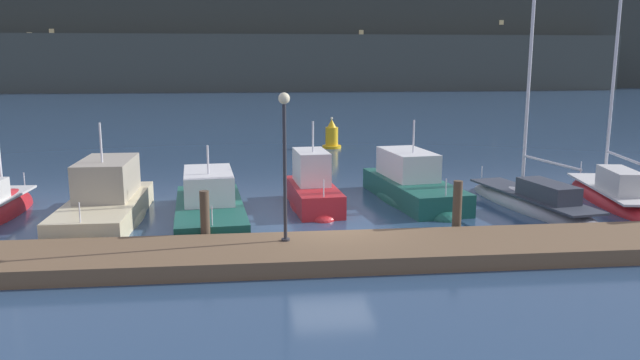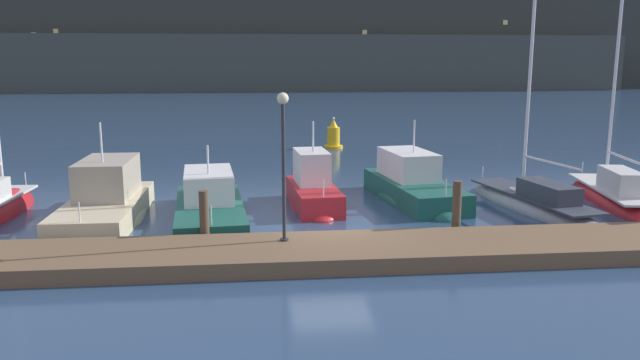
{
  "view_description": "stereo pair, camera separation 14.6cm",
  "coord_description": "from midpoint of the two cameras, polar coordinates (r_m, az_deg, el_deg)",
  "views": [
    {
      "loc": [
        -2.43,
        -18.42,
        5.49
      ],
      "look_at": [
        0.0,
        3.35,
        1.2
      ],
      "focal_mm": 35.0,
      "sensor_mm": 36.0,
      "label": 1
    },
    {
      "loc": [
        -2.28,
        -18.44,
        5.49
      ],
      "look_at": [
        0.0,
        3.35,
        1.2
      ],
      "focal_mm": 35.0,
      "sensor_mm": 36.0,
      "label": 2
    }
  ],
  "objects": [
    {
      "name": "mooring_pile_2",
      "position": [
        19.6,
        12.59,
        -2.7
      ],
      "size": [
        0.28,
        0.28,
        1.82
      ],
      "primitive_type": "cylinder",
      "color": "#4C3D2D",
      "rests_on": "ground"
    },
    {
      "name": "channel_buoy",
      "position": [
        38.7,
        1.35,
        3.99
      ],
      "size": [
        1.17,
        1.17,
        1.92
      ],
      "color": "gold",
      "rests_on": "ground"
    },
    {
      "name": "ground_plane",
      "position": [
        19.37,
        1.25,
        -5.39
      ],
      "size": [
        400.0,
        400.0,
        0.0
      ],
      "primitive_type": "plane",
      "color": "navy"
    },
    {
      "name": "dock_lamppost",
      "position": [
        17.05,
        -3.13,
        3.37
      ],
      "size": [
        0.32,
        0.32,
        4.14
      ],
      "color": "#2D2D33",
      "rests_on": "dock"
    },
    {
      "name": "mooring_pile_1",
      "position": [
        18.68,
        -10.32,
        -3.51
      ],
      "size": [
        0.28,
        0.28,
        1.69
      ],
      "primitive_type": "cylinder",
      "color": "#4C3D2D",
      "rests_on": "ground"
    },
    {
      "name": "sailboat_berth_7",
      "position": [
        26.74,
        25.22,
        -1.42
      ],
      "size": [
        2.83,
        7.35,
        11.05
      ],
      "color": "red",
      "rests_on": "ground"
    },
    {
      "name": "dock",
      "position": [
        17.37,
        2.11,
        -6.58
      ],
      "size": [
        31.01,
        2.8,
        0.45
      ],
      "primitive_type": "cube",
      "color": "brown",
      "rests_on": "ground"
    },
    {
      "name": "hillside_backdrop",
      "position": [
        116.8,
        -5.81,
        12.45
      ],
      "size": [
        240.0,
        23.0,
        18.23
      ],
      "color": "#333833",
      "rests_on": "ground"
    },
    {
      "name": "motorboat_berth_4",
      "position": [
        23.39,
        -0.44,
        -1.49
      ],
      "size": [
        2.03,
        4.89,
        3.73
      ],
      "color": "red",
      "rests_on": "ground"
    },
    {
      "name": "sailboat_berth_6",
      "position": [
        24.45,
        19.04,
        -2.19
      ],
      "size": [
        3.0,
        7.89,
        10.37
      ],
      "color": "gray",
      "rests_on": "ground"
    },
    {
      "name": "motorboat_berth_2",
      "position": [
        22.68,
        -18.84,
        -2.68
      ],
      "size": [
        2.55,
        7.05,
        4.05
      ],
      "color": "beige",
      "rests_on": "ground"
    },
    {
      "name": "sailboat_berth_1",
      "position": [
        24.75,
        -27.09,
        -2.67
      ],
      "size": [
        1.48,
        5.3,
        8.53
      ],
      "color": "red",
      "rests_on": "ground"
    },
    {
      "name": "motorboat_berth_3",
      "position": [
        22.15,
        -9.87,
        -2.79
      ],
      "size": [
        3.09,
        7.3,
        3.09
      ],
      "color": "#195647",
      "rests_on": "ground"
    },
    {
      "name": "motorboat_berth_5",
      "position": [
        24.68,
        8.65,
        -1.19
      ],
      "size": [
        3.22,
        7.05,
        3.85
      ],
      "color": "#195647",
      "rests_on": "ground"
    }
  ]
}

